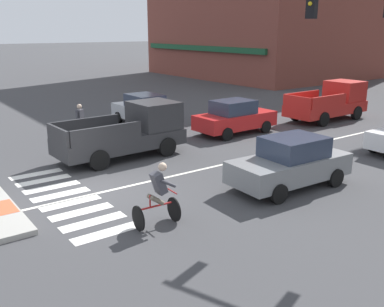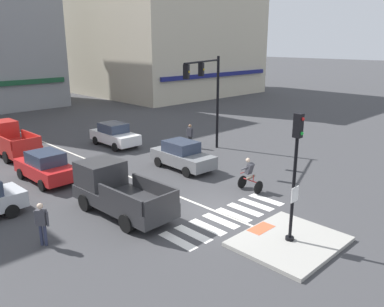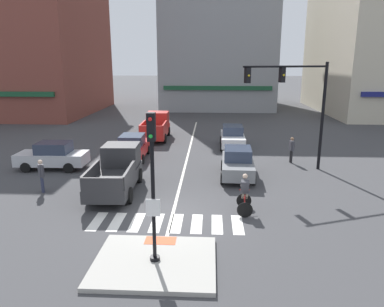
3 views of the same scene
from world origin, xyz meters
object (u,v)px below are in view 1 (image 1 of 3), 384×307
Objects in this scene: car_red_westbound_far at (235,117)px; car_grey_eastbound_mid at (291,163)px; car_silver_cross_left at (144,110)px; pickup_truck_red_westbound_distant at (332,102)px; cyclist at (158,194)px; pickup_truck_charcoal_westbound_near at (131,132)px; pedestrian_at_curb_left at (80,119)px.

car_grey_eastbound_mid is at bearing -27.80° from car_red_westbound_far.
pickup_truck_red_westbound_distant reaches higher than car_silver_cross_left.
pickup_truck_charcoal_westbound_near is at bearing 157.64° from cyclist.
pickup_truck_red_westbound_distant is at bearing 85.15° from car_red_westbound_far.
pickup_truck_red_westbound_distant is at bearing 89.65° from pickup_truck_charcoal_westbound_near.
cyclist is 9.99m from pedestrian_at_curb_left.
car_grey_eastbound_mid is 2.47× the size of cyclist.
car_grey_eastbound_mid and car_silver_cross_left have the same top height.
pickup_truck_red_westbound_distant reaches higher than car_grey_eastbound_mid.
pickup_truck_charcoal_westbound_near reaches higher than cyclist.
car_silver_cross_left is at bearing 145.00° from pickup_truck_charcoal_westbound_near.
pedestrian_at_curb_left is at bearing -105.59° from pickup_truck_red_westbound_distant.
pickup_truck_red_westbound_distant is 3.07× the size of pedestrian_at_curb_left.
pickup_truck_charcoal_westbound_near is (4.82, -3.37, 0.17)m from car_silver_cross_left.
pickup_truck_charcoal_westbound_near is (0.49, -5.93, 0.17)m from car_red_westbound_far.
pickup_truck_charcoal_westbound_near is at bearing -158.80° from car_grey_eastbound_mid.
car_red_westbound_far is 2.46× the size of cyclist.
car_grey_eastbound_mid is 10.29m from pedestrian_at_curb_left.
pickup_truck_charcoal_westbound_near reaches higher than car_grey_eastbound_mid.
pickup_truck_charcoal_westbound_near is at bearing -85.25° from car_red_westbound_far.
car_silver_cross_left is at bearing -149.40° from car_red_westbound_far.
cyclist is at bearing -28.28° from car_silver_cross_left.
car_red_westbound_far is 6.74m from pickup_truck_red_westbound_distant.
car_silver_cross_left is 12.48m from cyclist.
pedestrian_at_curb_left reaches higher than car_silver_cross_left.
pickup_truck_charcoal_westbound_near is (-6.20, -2.40, 0.17)m from car_grey_eastbound_mid.
pickup_truck_red_westbound_distant is 12.64m from pickup_truck_charcoal_westbound_near.
cyclist is at bearing -68.12° from pickup_truck_red_westbound_distant.
car_grey_eastbound_mid is 11.93m from pickup_truck_red_westbound_distant.
pickup_truck_red_westbound_distant is at bearing 111.88° from cyclist.
car_silver_cross_left is 10.48m from pickup_truck_red_westbound_distant.
car_red_westbound_far is 10.78m from cyclist.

